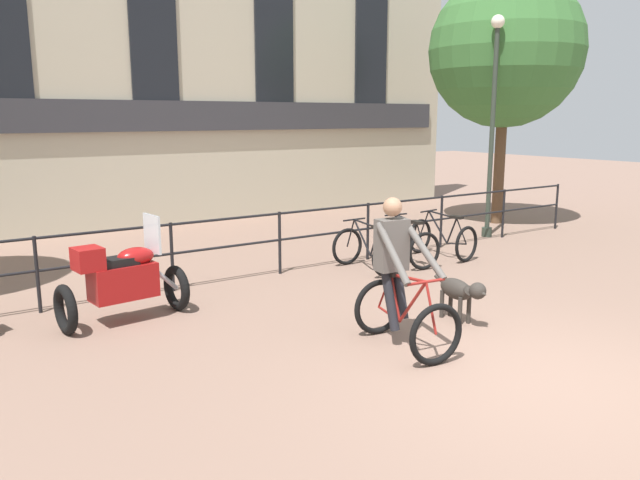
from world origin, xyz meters
TOP-DOWN VIEW (x-y plane):
  - ground_plane at (0.00, 0.00)m, footprint 60.00×60.00m
  - canal_railing at (-0.00, 5.20)m, footprint 15.05×0.05m
  - building_facade at (0.00, 10.99)m, footprint 18.00×0.72m
  - cyclist_with_bike at (-0.57, 1.58)m, footprint 0.81×1.24m
  - dog at (0.61, 1.73)m, footprint 0.28×0.98m
  - parked_motorcycle at (-2.93, 4.19)m, footprint 1.65×0.78m
  - parked_bicycle_near_lamp at (1.33, 4.54)m, footprint 0.70×1.13m
  - parked_bicycle_mid_left at (2.23, 4.54)m, footprint 0.77×1.17m
  - parked_bicycle_mid_right at (3.14, 4.54)m, footprint 0.82×1.20m
  - street_lamp at (5.43, 5.47)m, footprint 0.28×0.28m
  - tree_canalside_right at (7.02, 6.53)m, footprint 3.60×3.60m

SIDE VIEW (x-z plane):
  - ground_plane at x=0.00m, z-range 0.00..0.00m
  - parked_bicycle_mid_left at x=2.23m, z-range -0.07..0.79m
  - parked_bicycle_mid_right at x=3.14m, z-range -0.07..0.79m
  - parked_bicycle_near_lamp at x=1.33m, z-range -0.07..0.79m
  - dog at x=0.61m, z-range 0.12..0.71m
  - parked_motorcycle at x=-2.93m, z-range -0.11..1.24m
  - canal_railing at x=0.00m, z-range 0.18..1.23m
  - cyclist_with_bike at x=-0.57m, z-range -0.09..1.61m
  - street_lamp at x=5.43m, z-range 0.28..4.92m
  - tree_canalside_right at x=7.02m, z-range 1.15..7.06m
  - building_facade at x=0.00m, z-range -0.02..9.54m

